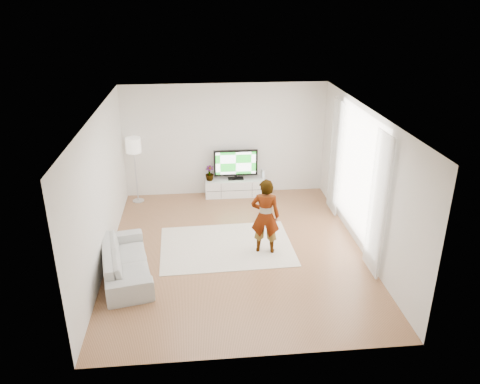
{
  "coord_description": "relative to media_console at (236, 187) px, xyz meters",
  "views": [
    {
      "loc": [
        -0.72,
        -8.14,
        4.76
      ],
      "look_at": [
        0.12,
        0.4,
        1.1
      ],
      "focal_mm": 35.0,
      "sensor_mm": 36.0,
      "label": 1
    }
  ],
  "objects": [
    {
      "name": "sofa",
      "position": [
        -2.31,
        -3.45,
        0.07
      ],
      "size": [
        1.16,
        2.11,
        0.58
      ],
      "primitive_type": "imported",
      "rotation": [
        0.0,
        0.0,
        1.77
      ],
      "color": "#B9B9B4",
      "rests_on": "floor"
    },
    {
      "name": "window",
      "position": [
        2.24,
        -2.46,
        1.23
      ],
      "size": [
        0.01,
        2.6,
        2.5
      ],
      "primitive_type": "cube",
      "color": "white",
      "rests_on": "wall_right"
    },
    {
      "name": "curtain_near",
      "position": [
        2.16,
        -3.76,
        1.13
      ],
      "size": [
        0.04,
        0.7,
        2.6
      ],
      "primitive_type": "cube",
      "color": "white",
      "rests_on": "floor"
    },
    {
      "name": "wall_left",
      "position": [
        -2.74,
        -2.76,
        1.18
      ],
      "size": [
        0.02,
        6.0,
        2.8
      ],
      "primitive_type": "cube",
      "color": "silver",
      "rests_on": "floor"
    },
    {
      "name": "rug",
      "position": [
        -0.43,
        -2.59,
        -0.21
      ],
      "size": [
        2.71,
        1.99,
        0.01
      ],
      "primitive_type": "cube",
      "rotation": [
        0.0,
        0.0,
        0.03
      ],
      "color": "beige",
      "rests_on": "floor"
    },
    {
      "name": "wall_front",
      "position": [
        -0.24,
        -5.76,
        1.18
      ],
      "size": [
        5.0,
        0.02,
        2.8
      ],
      "primitive_type": "cube",
      "color": "silver",
      "rests_on": "floor"
    },
    {
      "name": "curtain_far",
      "position": [
        2.16,
        -1.16,
        1.13
      ],
      "size": [
        0.04,
        0.7,
        2.6
      ],
      "primitive_type": "cube",
      "color": "white",
      "rests_on": "floor"
    },
    {
      "name": "floor_lamp",
      "position": [
        -2.44,
        -0.13,
        1.15
      ],
      "size": [
        0.36,
        0.36,
        1.62
      ],
      "color": "silver",
      "rests_on": "floor"
    },
    {
      "name": "wall_back",
      "position": [
        -0.24,
        0.24,
        1.18
      ],
      "size": [
        5.0,
        0.02,
        2.8
      ],
      "primitive_type": "cube",
      "color": "silver",
      "rests_on": "floor"
    },
    {
      "name": "media_console",
      "position": [
        0.0,
        0.0,
        0.0
      ],
      "size": [
        1.55,
        0.44,
        0.44
      ],
      "color": "white",
      "rests_on": "floor"
    },
    {
      "name": "game_console",
      "position": [
        0.68,
        -0.0,
        0.34
      ],
      "size": [
        0.08,
        0.18,
        0.23
      ],
      "rotation": [
        0.0,
        0.0,
        0.17
      ],
      "color": "white",
      "rests_on": "media_console"
    },
    {
      "name": "potted_plant",
      "position": [
        -0.66,
        0.0,
        0.41
      ],
      "size": [
        0.22,
        0.22,
        0.38
      ],
      "primitive_type": "imported",
      "rotation": [
        0.0,
        0.0,
        -0.02
      ],
      "color": "#3F7238",
      "rests_on": "media_console"
    },
    {
      "name": "ceiling",
      "position": [
        -0.24,
        -2.76,
        2.58
      ],
      "size": [
        6.0,
        6.0,
        0.0
      ],
      "primitive_type": "plane",
      "color": "white",
      "rests_on": "wall_back"
    },
    {
      "name": "television",
      "position": [
        0.0,
        0.03,
        0.63
      ],
      "size": [
        1.09,
        0.21,
        0.76
      ],
      "color": "black",
      "rests_on": "media_console"
    },
    {
      "name": "wall_right",
      "position": [
        2.26,
        -2.76,
        1.18
      ],
      "size": [
        0.02,
        6.0,
        2.8
      ],
      "primitive_type": "cube",
      "color": "silver",
      "rests_on": "floor"
    },
    {
      "name": "player",
      "position": [
        0.32,
        -2.86,
        0.56
      ],
      "size": [
        0.62,
        0.48,
        1.53
      ],
      "primitive_type": "imported",
      "rotation": [
        0.0,
        0.0,
        2.93
      ],
      "color": "#334772",
      "rests_on": "rug"
    },
    {
      "name": "floor",
      "position": [
        -0.24,
        -2.76,
        -0.22
      ],
      "size": [
        6.0,
        6.0,
        0.0
      ],
      "primitive_type": "plane",
      "color": "#A66F4B",
      "rests_on": "ground"
    }
  ]
}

